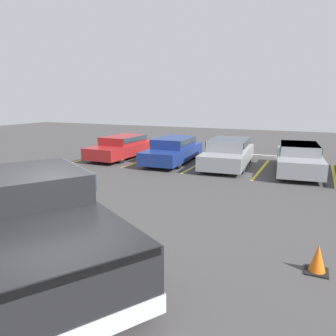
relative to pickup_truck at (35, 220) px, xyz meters
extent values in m
plane|color=#423F3F|center=(0.08, 0.54, -0.90)|extent=(60.00, 60.00, 0.00)
cube|color=yellow|center=(-6.41, 10.81, -0.90)|extent=(0.12, 4.77, 0.01)
cube|color=yellow|center=(-3.44, 10.81, -0.90)|extent=(0.12, 4.77, 0.01)
cube|color=yellow|center=(-0.47, 10.81, -0.90)|extent=(0.12, 4.77, 0.01)
cube|color=yellow|center=(2.50, 10.81, -0.90)|extent=(0.12, 4.77, 0.01)
cube|color=yellow|center=(5.47, 10.81, -0.90)|extent=(0.12, 4.77, 0.01)
cube|color=black|center=(-0.02, 0.01, -0.15)|extent=(5.96, 4.75, 0.96)
cube|color=black|center=(-0.26, 0.16, 0.61)|extent=(2.75, 2.69, 0.56)
cube|color=#2D3842|center=(-0.26, 0.16, 0.74)|extent=(2.74, 2.72, 0.31)
cube|color=black|center=(1.52, -0.93, 0.28)|extent=(2.84, 2.79, 0.14)
cube|color=silver|center=(2.36, -1.45, -0.51)|extent=(1.26, 1.88, 0.28)
cylinder|color=black|center=(1.89, -0.18, -0.45)|extent=(0.95, 0.76, 0.91)
cylinder|color=#ADADB2|center=(1.89, -0.18, -0.45)|extent=(0.61, 0.56, 0.50)
cylinder|color=black|center=(1.01, -1.60, -0.45)|extent=(0.95, 0.76, 0.91)
cylinder|color=#ADADB2|center=(1.01, -1.60, -0.45)|extent=(0.61, 0.56, 0.50)
cylinder|color=black|center=(-1.05, 1.63, -0.45)|extent=(0.95, 0.76, 0.91)
cylinder|color=#ADADB2|center=(-1.05, 1.63, -0.45)|extent=(0.61, 0.56, 0.50)
cube|color=maroon|center=(-4.84, 10.72, -0.43)|extent=(1.82, 4.73, 0.58)
cube|color=maroon|center=(-4.84, 10.81, 0.07)|extent=(1.57, 2.47, 0.41)
cube|color=#2D3842|center=(-4.84, 10.81, 0.15)|extent=(1.64, 2.42, 0.25)
cylinder|color=black|center=(-4.10, 9.35, -0.57)|extent=(0.22, 0.68, 0.67)
cylinder|color=#ADADB2|center=(-4.10, 9.35, -0.57)|extent=(0.22, 0.37, 0.37)
cylinder|color=black|center=(-5.61, 9.37, -0.57)|extent=(0.22, 0.68, 0.67)
cylinder|color=#ADADB2|center=(-5.61, 9.37, -0.57)|extent=(0.22, 0.37, 0.37)
cylinder|color=black|center=(-4.06, 12.07, -0.57)|extent=(0.22, 0.68, 0.67)
cylinder|color=#ADADB2|center=(-4.06, 12.07, -0.57)|extent=(0.22, 0.37, 0.37)
cylinder|color=black|center=(-5.57, 12.10, -0.57)|extent=(0.22, 0.68, 0.67)
cylinder|color=#ADADB2|center=(-5.57, 12.10, -0.57)|extent=(0.22, 0.37, 0.37)
cube|color=navy|center=(-1.83, 10.66, -0.43)|extent=(1.97, 4.82, 0.59)
cube|color=navy|center=(-1.83, 10.76, 0.10)|extent=(1.64, 2.54, 0.46)
cube|color=#2D3842|center=(-1.83, 10.76, 0.19)|extent=(1.71, 2.49, 0.28)
cylinder|color=black|center=(-1.02, 9.33, -0.57)|extent=(0.26, 0.67, 0.66)
cylinder|color=#ADADB2|center=(-1.02, 9.33, -0.57)|extent=(0.26, 0.38, 0.36)
cylinder|color=black|center=(-2.49, 9.25, -0.57)|extent=(0.26, 0.67, 0.66)
cylinder|color=#ADADB2|center=(-2.49, 9.25, -0.57)|extent=(0.26, 0.38, 0.36)
cylinder|color=black|center=(-1.17, 12.07, -0.57)|extent=(0.26, 0.67, 0.66)
cylinder|color=#ADADB2|center=(-1.17, 12.07, -0.57)|extent=(0.26, 0.38, 0.36)
cylinder|color=black|center=(-2.63, 12.00, -0.57)|extent=(0.26, 0.67, 0.66)
cylinder|color=#ADADB2|center=(-2.63, 12.00, -0.57)|extent=(0.26, 0.38, 0.36)
cube|color=gray|center=(0.94, 10.81, -0.42)|extent=(2.18, 4.90, 0.63)
cube|color=gray|center=(0.93, 10.91, 0.14)|extent=(1.80, 2.60, 0.48)
cube|color=#2D3842|center=(0.93, 10.91, 0.23)|extent=(1.87, 2.55, 0.29)
cylinder|color=black|center=(1.83, 9.48, -0.59)|extent=(0.28, 0.63, 0.62)
cylinder|color=#ADADB2|center=(1.83, 9.48, -0.59)|extent=(0.27, 0.36, 0.34)
cylinder|color=black|center=(0.25, 9.37, -0.59)|extent=(0.28, 0.63, 0.62)
cylinder|color=#ADADB2|center=(0.25, 9.37, -0.59)|extent=(0.27, 0.36, 0.34)
cylinder|color=black|center=(1.63, 12.25, -0.59)|extent=(0.28, 0.63, 0.62)
cylinder|color=#ADADB2|center=(1.63, 12.25, -0.59)|extent=(0.27, 0.36, 0.34)
cylinder|color=black|center=(0.05, 12.14, -0.59)|extent=(0.28, 0.63, 0.62)
cylinder|color=#ADADB2|center=(0.05, 12.14, -0.59)|extent=(0.27, 0.36, 0.34)
cube|color=gray|center=(4.04, 10.78, -0.40)|extent=(2.22, 4.91, 0.65)
cube|color=gray|center=(4.03, 10.88, 0.13)|extent=(1.78, 2.62, 0.41)
cube|color=#2D3842|center=(4.03, 10.88, 0.21)|extent=(1.84, 2.58, 0.25)
cylinder|color=black|center=(4.92, 9.49, -0.57)|extent=(0.28, 0.68, 0.66)
cylinder|color=#ADADB2|center=(4.92, 9.49, -0.57)|extent=(0.25, 0.39, 0.36)
cylinder|color=black|center=(3.43, 9.33, -0.57)|extent=(0.28, 0.68, 0.66)
cylinder|color=#ADADB2|center=(3.43, 9.33, -0.57)|extent=(0.25, 0.39, 0.36)
cylinder|color=black|center=(4.64, 12.23, -0.57)|extent=(0.28, 0.68, 0.66)
cylinder|color=#ADADB2|center=(4.64, 12.23, -0.57)|extent=(0.25, 0.39, 0.36)
cylinder|color=black|center=(3.15, 12.08, -0.57)|extent=(0.28, 0.68, 0.66)
cylinder|color=#ADADB2|center=(3.15, 12.08, -0.57)|extent=(0.25, 0.39, 0.36)
cube|color=black|center=(4.87, 1.91, -0.89)|extent=(0.41, 0.41, 0.03)
cone|color=orange|center=(4.87, 1.91, -0.63)|extent=(0.31, 0.31, 0.54)
cube|color=#B7B2A8|center=(1.97, 13.92, -0.83)|extent=(1.65, 0.20, 0.14)
camera|label=1|loc=(4.66, -4.22, 2.21)|focal=35.00mm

